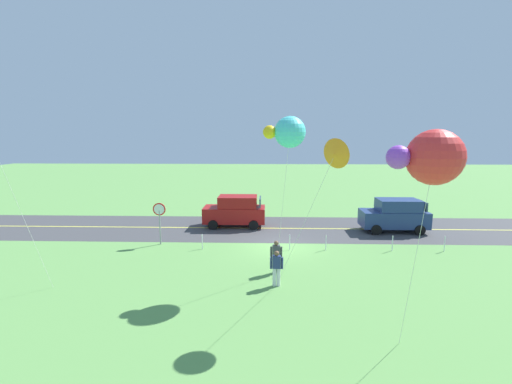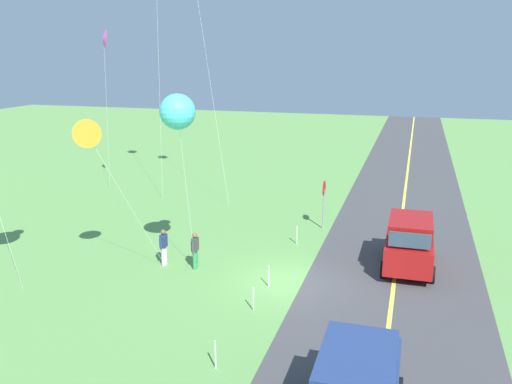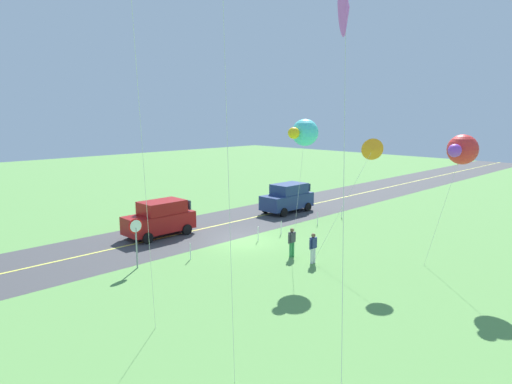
{
  "view_description": "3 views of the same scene",
  "coord_description": "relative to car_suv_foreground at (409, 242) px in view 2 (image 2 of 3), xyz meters",
  "views": [
    {
      "loc": [
        0.69,
        20.21,
        6.56
      ],
      "look_at": [
        1.29,
        0.87,
        3.41
      ],
      "focal_mm": 24.57,
      "sensor_mm": 36.0,
      "label": 1
    },
    {
      "loc": [
        -19.52,
        -4.41,
        8.94
      ],
      "look_at": [
        1.68,
        1.92,
        3.17
      ],
      "focal_mm": 37.85,
      "sensor_mm": 36.0,
      "label": 2
    },
    {
      "loc": [
        18.03,
        19.46,
        7.65
      ],
      "look_at": [
        -0.22,
        0.95,
        3.12
      ],
      "focal_mm": 31.51,
      "sensor_mm": 36.0,
      "label": 3
    }
  ],
  "objects": [
    {
      "name": "car_suv_foreground",
      "position": [
        0.0,
        0.0,
        0.0
      ],
      "size": [
        4.4,
        2.12,
        2.24
      ],
      "color": "maroon",
      "rests_on": "ground"
    },
    {
      "name": "fence_post_1",
      "position": [
        -9.47,
        5.18,
        -0.7
      ],
      "size": [
        0.05,
        0.05,
        0.9
      ],
      "primitive_type": "cylinder",
      "color": "silver",
      "rests_on": "ground"
    },
    {
      "name": "asphalt_road",
      "position": [
        -2.94,
        0.48,
        -1.15
      ],
      "size": [
        120.0,
        7.0,
        0.0
      ],
      "primitive_type": "cube",
      "color": "#424244",
      "rests_on": "ground"
    },
    {
      "name": "fence_post_2",
      "position": [
        -5.68,
        5.18,
        -0.7
      ],
      "size": [
        0.05,
        0.05,
        0.9
      ],
      "primitive_type": "cylinder",
      "color": "silver",
      "rests_on": "ground"
    },
    {
      "name": "person_adult_near",
      "position": [
        -2.73,
        8.64,
        -0.29
      ],
      "size": [
        0.58,
        0.22,
        1.6
      ],
      "rotation": [
        0.0,
        0.0,
        4.8
      ],
      "color": "#338C4C",
      "rests_on": "ground"
    },
    {
      "name": "person_adult_companion",
      "position": [
        -2.7,
        10.11,
        -0.29
      ],
      "size": [
        0.58,
        0.22,
        1.6
      ],
      "rotation": [
        0.0,
        0.0,
        5.48
      ],
      "color": "silver",
      "rests_on": "ground"
    },
    {
      "name": "fence_post_3",
      "position": [
        -3.6,
        5.18,
        -0.7
      ],
      "size": [
        0.05,
        0.05,
        0.9
      ],
      "primitive_type": "cylinder",
      "color": "silver",
      "rests_on": "ground"
    },
    {
      "name": "road_centre_stripe",
      "position": [
        -2.94,
        0.48,
        -1.15
      ],
      "size": [
        120.0,
        0.16,
        0.0
      ],
      "primitive_type": "cube",
      "color": "#E5E04C",
      "rests_on": "asphalt_road"
    },
    {
      "name": "stop_sign",
      "position": [
        4.18,
        4.38,
        0.65
      ],
      "size": [
        0.76,
        0.08,
        2.56
      ],
      "color": "gray",
      "rests_on": "ground"
    },
    {
      "name": "ground_plane",
      "position": [
        -2.94,
        4.48,
        -1.2
      ],
      "size": [
        120.0,
        120.0,
        0.1
      ],
      "primitive_type": "cube",
      "color": "#60994C"
    },
    {
      "name": "kite_pink_drift",
      "position": [
        7.26,
        18.54,
        8.53
      ],
      "size": [
        1.47,
        1.4,
        10.28
      ],
      "color": "silver",
      "rests_on": "ground"
    },
    {
      "name": "fence_post_4",
      "position": [
        1.48,
        5.18,
        -0.7
      ],
      "size": [
        0.05,
        0.05,
        0.9
      ],
      "primitive_type": "cylinder",
      "color": "silver",
      "rests_on": "ground"
    },
    {
      "name": "kite_blue_mid",
      "position": [
        -4.67,
        12.15,
        4.73
      ],
      "size": [
        2.49,
        2.57,
        6.46
      ],
      "color": "silver",
      "rests_on": "ground"
    },
    {
      "name": "kite_red_low",
      "position": [
        -3.21,
        8.97,
        5.54
      ],
      "size": [
        1.9,
        1.4,
        7.39
      ],
      "color": "silver",
      "rests_on": "ground"
    }
  ]
}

